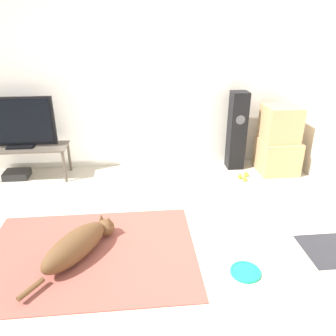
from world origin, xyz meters
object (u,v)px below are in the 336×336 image
Objects in this scene: tennis_ball_by_boxes at (246,174)px; tennis_ball_loose_on_carpet at (245,179)px; cardboard_box_lower at (277,156)px; tennis_ball_near_speaker at (240,176)px; floor_speaker at (237,131)px; tv_stand at (22,150)px; dog at (78,244)px; game_console at (17,174)px; frisbee at (246,272)px; cardboard_box_upper at (280,124)px; tv at (17,123)px.

tennis_ball_loose_on_carpet is (-0.07, -0.14, 0.00)m from tennis_ball_by_boxes.
cardboard_box_lower is 7.89× the size of tennis_ball_near_speaker.
tennis_ball_loose_on_carpet is (0.01, -0.48, -0.52)m from floor_speaker.
tv_stand reaches higher than tennis_ball_near_speaker.
game_console is at bearing 121.68° from dog.
dog is at bearing -61.36° from tv_stand.
tennis_ball_by_boxes is (3.03, -0.26, -0.37)m from tv_stand.
game_console reaches higher than frisbee.
tv_stand reaches higher than tennis_ball_loose_on_carpet.
floor_speaker reaches higher than frisbee.
tv reaches higher than cardboard_box_upper.
frisbee is at bearing -118.26° from cardboard_box_lower.
tennis_ball_by_boxes is at bearing 65.40° from tennis_ball_loose_on_carpet.
tennis_ball_near_speaker is (1.95, 1.46, -0.11)m from dog.
cardboard_box_upper is 7.26× the size of tennis_ball_loose_on_carpet.
frisbee is 4.00× the size of tennis_ball_loose_on_carpet.
tennis_ball_by_boxes is at bearing -161.99° from cardboard_box_upper.
tv reaches higher than game_console.
frisbee is 2.39m from cardboard_box_upper.
tv_stand reaches higher than frisbee.
floor_speaker is 2.96m from tv.
tv_stand is at bearing -90.00° from tv.
floor_speaker is 3.40× the size of game_console.
dog is at bearing -145.26° from tennis_ball_loose_on_carpet.
frisbee is at bearing -105.40° from tennis_ball_near_speaker.
cardboard_box_upper is 0.50× the size of tv.
tennis_ball_by_boxes is 0.12m from tennis_ball_near_speaker.
cardboard_box_upper is 7.26× the size of tennis_ball_by_boxes.
tv_stand is 0.37m from game_console.
cardboard_box_upper reaches higher than tennis_ball_near_speaker.
tv is at bearing 118.60° from dog.
tv_stand is (-0.97, 1.78, 0.25)m from dog.
game_console is at bearing 178.07° from cardboard_box_lower.
frisbee is 3.25m from tv_stand.
tv reaches higher than tennis_ball_loose_on_carpet.
dog is 14.31× the size of tennis_ball_near_speaker.
dog is 3.58× the size of frisbee.
frisbee is at bearing -39.90° from game_console.
cardboard_box_lower is 0.65m from tennis_ball_near_speaker.
tv is at bearing 178.04° from cardboard_box_lower.
dog is 2.13m from tv.
tv is 14.61× the size of tennis_ball_by_boxes.
cardboard_box_upper is (1.07, 2.02, 0.69)m from frisbee.
floor_speaker is at bearing 91.29° from tennis_ball_loose_on_carpet.
tv_stand is 0.38m from tv.
tennis_ball_loose_on_carpet is (2.96, -0.41, -0.37)m from tv_stand.
frisbee is at bearing -13.43° from dog.
dog is 3.03m from cardboard_box_lower.
tennis_ball_loose_on_carpet is at bearing -7.80° from tv_stand.
tennis_ball_loose_on_carpet is 3.12m from game_console.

